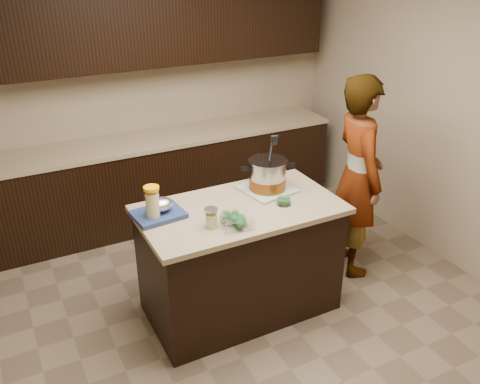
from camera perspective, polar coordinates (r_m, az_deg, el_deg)
The scene contains 13 objects.
ground_plane at distance 4.15m, azimuth 0.00°, elevation -12.78°, with size 4.00×4.00×0.00m, color brown.
room_shell at distance 3.36m, azimuth 0.00°, elevation 10.73°, with size 4.04×4.04×2.72m.
back_cabinets at distance 5.13m, azimuth -9.01°, elevation 6.75°, with size 3.60×0.63×2.33m.
island at distance 3.88m, azimuth 0.00°, elevation -7.56°, with size 1.46×0.81×0.90m.
dish_towel at distance 3.90m, azimuth 3.07°, elevation 0.31°, with size 0.36×0.36×0.02m, color #5C8963.
stock_pot at distance 3.86m, azimuth 3.11°, elevation 1.76°, with size 0.41×0.37×0.42m.
lemonade_pitcher at distance 3.47m, azimuth -9.78°, elevation -1.48°, with size 0.13×0.13×0.25m.
mason_jar at distance 3.38m, azimuth -3.25°, elevation -2.95°, with size 0.11×0.11×0.15m.
broccoli_tub_left at distance 3.46m, azimuth -1.08°, elevation -2.84°, with size 0.14×0.14×0.06m.
broccoli_tub_right at distance 3.70m, azimuth 4.94°, elevation -1.08°, with size 0.11×0.11×0.05m.
broccoli_tub_rect at distance 3.38m, azimuth -0.34°, elevation -3.52°, with size 0.23×0.18×0.07m.
blue_tray at distance 3.56m, azimuth -9.05°, elevation -2.07°, with size 0.36×0.30×0.13m.
person at distance 4.33m, azimuth 13.05°, elevation 1.63°, with size 0.63×0.41×1.73m, color gray.
Camera 1 is at (-1.49, -2.88, 2.59)m, focal length 38.00 mm.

